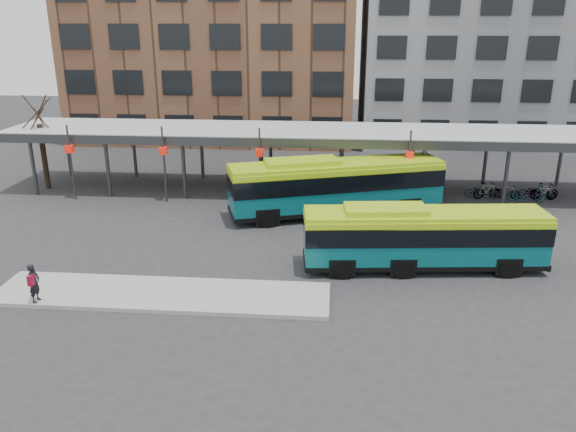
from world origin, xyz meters
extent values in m
plane|color=#28282B|center=(0.00, 0.00, 0.00)|extent=(120.00, 120.00, 0.00)
cube|color=gray|center=(-5.50, -3.00, 0.09)|extent=(14.00, 3.00, 0.18)
cube|color=#999B9E|center=(0.00, 13.00, 4.00)|extent=(40.00, 6.00, 0.35)
cube|color=#383A3D|center=(0.00, 10.00, 3.85)|extent=(40.00, 0.15, 0.55)
cylinder|color=#383A3D|center=(-18.00, 10.50, 1.90)|extent=(0.24, 0.24, 3.80)
cylinder|color=#383A3D|center=(-18.00, 15.50, 1.90)|extent=(0.24, 0.24, 3.80)
cylinder|color=#383A3D|center=(-13.00, 10.50, 1.90)|extent=(0.24, 0.24, 3.80)
cylinder|color=#383A3D|center=(-13.00, 15.50, 1.90)|extent=(0.24, 0.24, 3.80)
cylinder|color=#383A3D|center=(-8.00, 10.50, 1.90)|extent=(0.24, 0.24, 3.80)
cylinder|color=#383A3D|center=(-8.00, 15.50, 1.90)|extent=(0.24, 0.24, 3.80)
cylinder|color=#383A3D|center=(-3.00, 10.50, 1.90)|extent=(0.24, 0.24, 3.80)
cylinder|color=#383A3D|center=(-3.00, 15.50, 1.90)|extent=(0.24, 0.24, 3.80)
cylinder|color=#383A3D|center=(2.00, 10.50, 1.90)|extent=(0.24, 0.24, 3.80)
cylinder|color=#383A3D|center=(2.00, 15.50, 1.90)|extent=(0.24, 0.24, 3.80)
cylinder|color=#383A3D|center=(7.00, 10.50, 1.90)|extent=(0.24, 0.24, 3.80)
cylinder|color=#383A3D|center=(7.00, 15.50, 1.90)|extent=(0.24, 0.24, 3.80)
cylinder|color=#383A3D|center=(12.00, 10.50, 1.90)|extent=(0.24, 0.24, 3.80)
cylinder|color=#383A3D|center=(12.00, 15.50, 1.90)|extent=(0.24, 0.24, 3.80)
cylinder|color=#383A3D|center=(17.00, 15.50, 1.90)|extent=(0.24, 0.24, 3.80)
cylinder|color=#383A3D|center=(-15.00, 9.70, 2.40)|extent=(0.12, 0.12, 4.80)
cube|color=red|center=(-15.00, 9.70, 3.30)|extent=(0.45, 0.45, 0.45)
cylinder|color=#383A3D|center=(-9.00, 9.70, 2.40)|extent=(0.12, 0.12, 4.80)
cube|color=red|center=(-9.00, 9.70, 3.30)|extent=(0.45, 0.45, 0.45)
cylinder|color=#383A3D|center=(-3.00, 9.70, 2.40)|extent=(0.12, 0.12, 4.80)
cube|color=red|center=(-3.00, 9.70, 3.30)|extent=(0.45, 0.45, 0.45)
cylinder|color=#383A3D|center=(6.00, 9.70, 2.40)|extent=(0.12, 0.12, 4.80)
cube|color=red|center=(6.00, 9.70, 3.30)|extent=(0.45, 0.45, 0.45)
cylinder|color=black|center=(-18.00, 12.00, 2.20)|extent=(0.36, 0.36, 4.40)
cylinder|color=black|center=(-17.90, 12.00, 4.80)|extent=(0.08, 1.63, 1.59)
cylinder|color=black|center=(-18.00, 12.10, 4.80)|extent=(1.63, 0.13, 1.59)
cylinder|color=black|center=(-18.10, 11.99, 4.80)|extent=(0.15, 1.63, 1.59)
cylinder|color=black|center=(-18.00, 11.90, 4.80)|extent=(1.63, 0.10, 1.59)
cube|color=brown|center=(-10.00, 32.00, 11.00)|extent=(26.00, 14.00, 22.00)
cube|color=slate|center=(16.00, 32.00, 10.00)|extent=(24.00, 14.00, 20.00)
cube|color=#085259|center=(5.71, 0.79, 1.45)|extent=(11.07, 3.34, 2.27)
cube|color=black|center=(5.71, 0.79, 1.91)|extent=(11.12, 3.40, 0.86)
cube|color=#9AC414|center=(5.71, 0.79, 2.68)|extent=(11.06, 3.25, 0.18)
cube|color=#9AC414|center=(3.90, 0.61, 2.86)|extent=(3.78, 1.99, 0.32)
cube|color=black|center=(5.71, 0.79, 0.43)|extent=(11.13, 3.40, 0.22)
cylinder|color=black|center=(9.43, 0.05, 0.45)|extent=(0.93, 0.36, 0.91)
cylinder|color=black|center=(9.21, 2.25, 0.45)|extent=(0.93, 0.36, 0.91)
cylinder|color=black|center=(4.74, -0.42, 0.45)|extent=(0.93, 0.36, 0.91)
cylinder|color=black|center=(4.51, 1.78, 0.45)|extent=(0.93, 0.36, 0.91)
cylinder|color=black|center=(2.02, -0.69, 0.45)|extent=(0.93, 0.36, 0.91)
cylinder|color=black|center=(1.80, 1.51, 0.45)|extent=(0.93, 0.36, 0.91)
cube|color=#085259|center=(1.70, 8.16, 1.66)|extent=(12.63, 6.36, 2.59)
cube|color=black|center=(1.70, 8.16, 2.18)|extent=(12.70, 6.43, 0.99)
cube|color=#9AC414|center=(1.70, 8.16, 3.06)|extent=(12.60, 6.26, 0.21)
cube|color=#9AC414|center=(-0.27, 7.51, 3.27)|extent=(4.52, 3.07, 0.36)
cube|color=black|center=(1.70, 8.16, 0.49)|extent=(12.71, 6.44, 0.25)
cylinder|color=black|center=(6.03, 8.25, 0.52)|extent=(1.08, 0.62, 1.04)
cylinder|color=black|center=(5.24, 10.66, 0.52)|extent=(1.08, 0.62, 1.04)
cylinder|color=black|center=(0.91, 6.57, 0.52)|extent=(1.08, 0.62, 1.04)
cylinder|color=black|center=(0.12, 8.97, 0.52)|extent=(1.08, 0.62, 1.04)
cylinder|color=black|center=(-2.04, 5.59, 0.52)|extent=(1.08, 0.62, 1.04)
cylinder|color=black|center=(-2.83, 7.99, 0.52)|extent=(1.08, 0.62, 1.04)
imported|color=black|center=(-10.28, -4.20, 0.99)|extent=(0.40, 0.60, 1.62)
cube|color=maroon|center=(-10.28, -4.38, 1.21)|extent=(0.18, 0.31, 0.43)
imported|color=slate|center=(10.91, 12.27, 0.43)|extent=(1.66, 0.60, 0.87)
imported|color=slate|center=(11.39, 12.05, 0.54)|extent=(1.86, 0.96, 1.08)
imported|color=slate|center=(12.43, 11.97, 0.44)|extent=(1.75, 0.98, 0.87)
imported|color=slate|center=(12.72, 12.14, 0.48)|extent=(1.64, 0.96, 0.95)
imported|color=slate|center=(13.99, 11.63, 0.47)|extent=(1.81, 0.65, 0.95)
imported|color=slate|center=(14.95, 12.09, 0.47)|extent=(1.60, 0.53, 0.95)
imported|color=slate|center=(14.39, 12.25, 0.47)|extent=(1.86, 0.85, 0.94)
imported|color=slate|center=(15.04, 12.24, 0.54)|extent=(1.81, 0.59, 1.07)
camera|label=1|loc=(1.53, -23.52, 10.90)|focal=35.00mm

